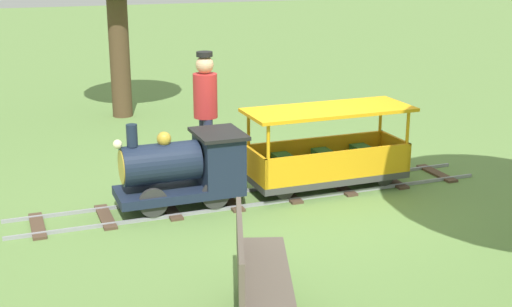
% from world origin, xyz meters
% --- Properties ---
extents(ground_plane, '(60.00, 60.00, 0.00)m').
position_xyz_m(ground_plane, '(0.00, 0.00, 0.00)').
color(ground_plane, '#608442').
extents(track, '(0.73, 5.70, 0.04)m').
position_xyz_m(track, '(0.00, 0.40, 0.02)').
color(track, gray).
rests_on(track, ground_plane).
extents(locomotive, '(0.69, 1.44, 0.98)m').
position_xyz_m(locomotive, '(0.00, 1.26, 0.48)').
color(locomotive, '#192338').
rests_on(locomotive, ground_plane).
extents(passenger_car, '(0.79, 2.00, 0.97)m').
position_xyz_m(passenger_car, '(0.00, -0.50, 0.42)').
color(passenger_car, '#3F3F3F').
rests_on(passenger_car, ground_plane).
extents(conductor_person, '(0.30, 0.30, 1.62)m').
position_xyz_m(conductor_person, '(0.92, 0.75, 0.96)').
color(conductor_person, '#282D47').
rests_on(conductor_person, ground_plane).
extents(park_bench, '(1.36, 0.79, 0.82)m').
position_xyz_m(park_bench, '(-2.66, 1.44, 0.42)').
color(park_bench, brown).
rests_on(park_bench, ground_plane).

